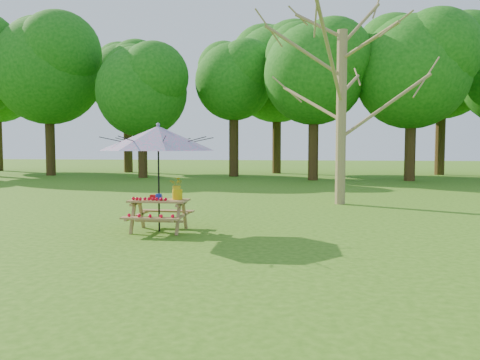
# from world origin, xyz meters

# --- Properties ---
(ground) EXTENTS (120.00, 120.00, 0.00)m
(ground) POSITION_xyz_m (0.00, 0.00, 0.00)
(ground) COLOR #306312
(ground) RESTS_ON ground
(treeline) EXTENTS (60.00, 12.00, 16.00)m
(treeline) POSITION_xyz_m (0.00, 22.00, 8.00)
(treeline) COLOR #115A0F
(treeline) RESTS_ON ground
(picnic_table) EXTENTS (1.20, 1.32, 0.67)m
(picnic_table) POSITION_xyz_m (-0.96, 4.96, 0.33)
(picnic_table) COLOR olive
(picnic_table) RESTS_ON ground
(patio_umbrella) EXTENTS (3.15, 3.15, 2.27)m
(patio_umbrella) POSITION_xyz_m (-0.96, 4.97, 1.95)
(patio_umbrella) COLOR black
(patio_umbrella) RESTS_ON ground
(produce_bins) EXTENTS (0.27, 0.38, 0.13)m
(produce_bins) POSITION_xyz_m (-1.00, 4.99, 0.72)
(produce_bins) COLOR #B60E0F
(produce_bins) RESTS_ON picnic_table
(tomatoes_row) EXTENTS (0.77, 0.13, 0.07)m
(tomatoes_row) POSITION_xyz_m (-1.11, 4.79, 0.71)
(tomatoes_row) COLOR red
(tomatoes_row) RESTS_ON picnic_table
(flower_bucket) EXTENTS (0.35, 0.32, 0.47)m
(flower_bucket) POSITION_xyz_m (-0.59, 5.06, 0.92)
(flower_bucket) COLOR yellow
(flower_bucket) RESTS_ON picnic_table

